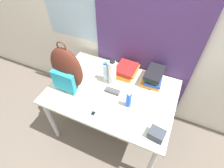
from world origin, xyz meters
TOP-DOWN VIEW (x-y plane):
  - ground_plane at (0.00, 0.00)m, footprint 12.00×12.00m
  - wall_back at (-0.00, 0.97)m, footprint 6.00×0.06m
  - curtain_blue at (0.16, 0.91)m, footprint 1.09×0.04m
  - desk at (0.00, 0.44)m, footprint 1.28×0.88m
  - backpack at (-0.42, 0.32)m, footprint 0.34×0.18m
  - book_stack_left at (0.05, 0.73)m, footprint 0.23×0.26m
  - book_stack_center at (0.34, 0.73)m, footprint 0.21×0.27m
  - water_bottle at (-0.13, 0.56)m, footprint 0.06×0.06m
  - sports_bottle at (-0.04, 0.55)m, footprint 0.08×0.08m
  - sunscreen_bottle at (0.21, 0.33)m, footprint 0.05×0.05m
  - cell_phone at (-0.04, 0.11)m, footprint 0.05×0.09m
  - sunglasses_case at (0.01, 0.42)m, footprint 0.15×0.06m
  - camera_pouch at (0.53, 0.13)m, footprint 0.14×0.12m

SIDE VIEW (x-z plane):
  - ground_plane at x=0.00m, z-range 0.00..0.00m
  - desk at x=0.00m, z-range 0.29..1.02m
  - cell_phone at x=-0.04m, z-range 0.73..0.75m
  - sunglasses_case at x=0.01m, z-range 0.73..0.77m
  - camera_pouch at x=0.53m, z-range 0.73..0.81m
  - book_stack_left at x=0.05m, z-range 0.74..0.84m
  - book_stack_center at x=0.34m, z-range 0.73..0.88m
  - sunscreen_bottle at x=0.21m, z-range 0.73..0.91m
  - water_bottle at x=-0.13m, z-range 0.73..0.96m
  - sports_bottle at x=-0.04m, z-range 0.73..1.03m
  - backpack at x=-0.42m, z-range 0.69..1.24m
  - curtain_blue at x=0.16m, z-range 0.00..2.50m
  - wall_back at x=0.00m, z-range 0.00..2.50m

